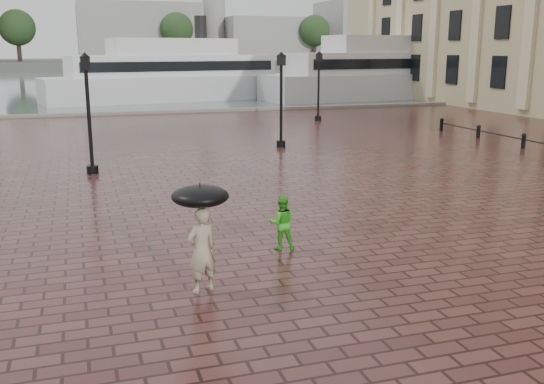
{
  "coord_description": "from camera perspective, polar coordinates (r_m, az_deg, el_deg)",
  "views": [
    {
      "loc": [
        -6.4,
        -13.86,
        4.64
      ],
      "look_at": [
        -2.2,
        -0.77,
        1.4
      ],
      "focal_mm": 40.0,
      "sensor_mm": 36.0,
      "label": 1
    }
  ],
  "objects": [
    {
      "name": "ferry_far",
      "position": [
        61.25,
        10.63,
        10.97
      ],
      "size": [
        25.35,
        8.98,
        8.14
      ],
      "rotation": [
        0.0,
        0.0,
        0.12
      ],
      "color": "silver",
      "rests_on": "ground"
    },
    {
      "name": "umbrella",
      "position": [
        11.57,
        -6.77,
        -0.4
      ],
      "size": [
        1.1,
        1.1,
        1.15
      ],
      "color": "black",
      "rests_on": "ground"
    },
    {
      "name": "child_pedestrian",
      "position": [
        14.33,
        0.93,
        -2.91
      ],
      "size": [
        0.73,
        0.62,
        1.3
      ],
      "primitive_type": "imported",
      "rotation": [
        0.0,
        0.0,
        2.91
      ],
      "color": "green",
      "rests_on": "ground"
    },
    {
      "name": "quay_edge",
      "position": [
        46.54,
        -9.87,
        7.33
      ],
      "size": [
        80.0,
        0.6,
        0.3
      ],
      "primitive_type": "cube",
      "color": "slate",
      "rests_on": "ground"
    },
    {
      "name": "far_trees",
      "position": [
        152.07,
        -15.89,
        14.56
      ],
      "size": [
        188.0,
        8.0,
        13.5
      ],
      "color": "#2D2119",
      "rests_on": "ground"
    },
    {
      "name": "adult_pedestrian",
      "position": [
        11.87,
        -6.63,
        -5.44
      ],
      "size": [
        0.72,
        0.6,
        1.71
      ],
      "primitive_type": "imported",
      "rotation": [
        0.0,
        0.0,
        3.49
      ],
      "color": "tan",
      "rests_on": "ground"
    },
    {
      "name": "ferry_near",
      "position": [
        58.04,
        -9.25,
        10.79
      ],
      "size": [
        24.18,
        9.85,
        7.72
      ],
      "rotation": [
        0.0,
        0.0,
        0.18
      ],
      "color": "silver",
      "rests_on": "ground"
    },
    {
      "name": "harbour_water",
      "position": [
        106.16,
        -14.56,
        10.33
      ],
      "size": [
        240.0,
        240.0,
        0.0
      ],
      "primitive_type": "plane",
      "color": "#4E5B5F",
      "rests_on": "ground"
    },
    {
      "name": "far_shore",
      "position": [
        174.02,
        -16.01,
        11.55
      ],
      "size": [
        300.0,
        60.0,
        2.0
      ],
      "primitive_type": "cube",
      "color": "#4C4C47",
      "rests_on": "ground"
    },
    {
      "name": "ground",
      "position": [
        15.96,
        6.72,
        -3.74
      ],
      "size": [
        300.0,
        300.0,
        0.0
      ],
      "primitive_type": "plane",
      "color": "#3A1C1A",
      "rests_on": "ground"
    },
    {
      "name": "street_lamps",
      "position": [
        31.83,
        -8.99,
        8.92
      ],
      "size": [
        21.44,
        14.44,
        4.4
      ],
      "color": "black",
      "rests_on": "ground"
    },
    {
      "name": "distant_skyline",
      "position": [
        172.77,
        0.64,
        14.84
      ],
      "size": [
        102.5,
        22.0,
        33.0
      ],
      "color": "gray",
      "rests_on": "ground"
    }
  ]
}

